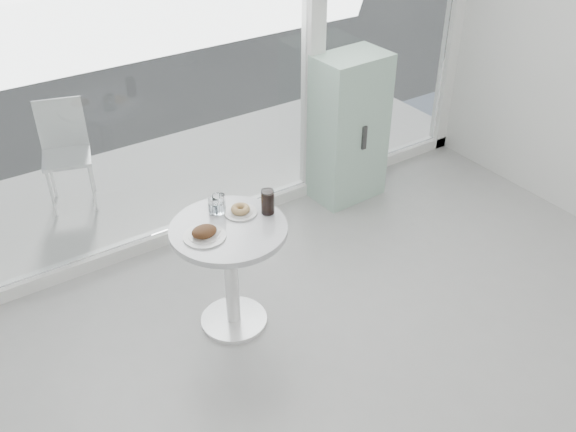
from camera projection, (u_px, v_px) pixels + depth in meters
storefront at (216, 10)px, 4.36m from camera, size 5.00×0.14×3.00m
main_table at (230, 256)px, 3.98m from camera, size 0.72×0.72×0.77m
patio_deck at (178, 178)px, 5.82m from camera, size 5.60×1.60×0.05m
mint_cabinet at (349, 128)px, 5.29m from camera, size 0.60×0.42×1.26m
patio_chair at (65, 147)px, 5.20m from camera, size 0.47×0.47×0.87m
plate_fritter at (205, 233)px, 3.76m from camera, size 0.26×0.26×0.07m
plate_donut at (241, 211)px, 3.97m from camera, size 0.21×0.21×0.05m
water_tumbler_a at (214, 207)px, 3.96m from camera, size 0.07×0.07×0.11m
water_tumbler_b at (219, 205)px, 3.96m from camera, size 0.08×0.08×0.13m
cola_glass at (268, 202)px, 3.95m from camera, size 0.08×0.08×0.16m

